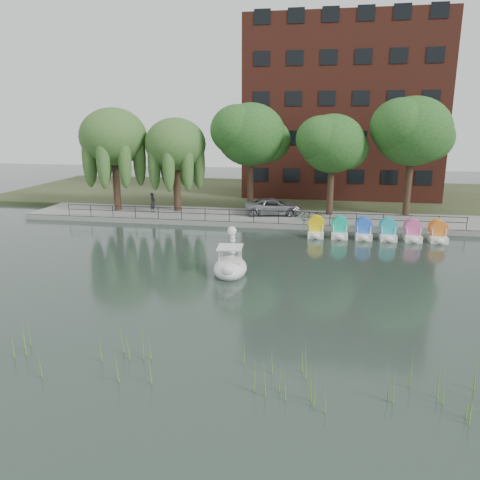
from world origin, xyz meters
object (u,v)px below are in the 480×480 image
(bicycle, at_px, (312,215))
(pedestrian, at_px, (153,201))
(minivan, at_px, (274,206))
(swan_boat, at_px, (230,264))

(bicycle, relative_size, pedestrian, 0.87)
(bicycle, bearing_deg, pedestrian, 81.77)
(minivan, relative_size, bicycle, 3.30)
(pedestrian, distance_m, swan_boat, 17.44)
(pedestrian, xyz_separation_m, swan_boat, (9.80, -14.40, -0.84))
(pedestrian, height_order, swan_boat, swan_boat)
(pedestrian, bearing_deg, swan_boat, -138.30)
(pedestrian, bearing_deg, bicycle, -87.92)
(bicycle, height_order, pedestrian, pedestrian)
(minivan, bearing_deg, bicycle, -131.00)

